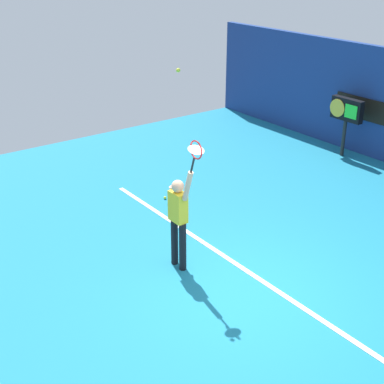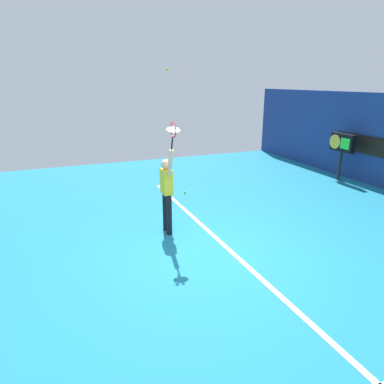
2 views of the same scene
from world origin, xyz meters
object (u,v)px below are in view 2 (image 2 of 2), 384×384
tennis_player (167,190)px  scoreboard_clock (342,144)px  tennis_ball (167,69)px  tennis_racket (173,131)px  spare_ball (185,192)px

tennis_player → scoreboard_clock: size_ratio=1.23×
tennis_player → tennis_ball: tennis_ball is taller
tennis_player → tennis_racket: (0.50, -0.00, 1.34)m
tennis_ball → scoreboard_clock: 7.44m
tennis_racket → spare_ball: tennis_racket is taller
tennis_player → tennis_racket: size_ratio=3.15×
tennis_player → scoreboard_clock: tennis_player is taller
tennis_ball → spare_ball: (-2.44, 1.30, -3.48)m
tennis_ball → scoreboard_clock: (-1.91, 6.82, -2.28)m
spare_ball → scoreboard_clock: bearing=84.5°
tennis_player → scoreboard_clock: 7.19m
tennis_racket → tennis_ball: size_ratio=9.21×
tennis_racket → spare_ball: (-3.02, 1.39, -2.32)m
tennis_racket → tennis_ball: (-0.58, 0.09, 1.17)m
tennis_player → tennis_racket: tennis_racket is taller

